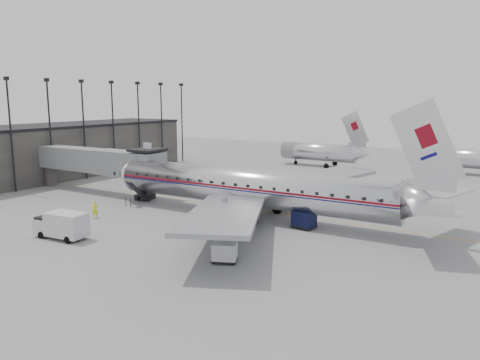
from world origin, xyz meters
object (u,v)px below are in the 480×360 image
object	(u,v)px
airliner	(255,188)
service_van	(61,224)
baggage_cart_navy	(304,219)
baggage_cart_white	(225,252)
ramp_worker	(95,210)

from	to	relation	value
airliner	service_van	bearing A→B (deg)	-127.00
baggage_cart_navy	baggage_cart_white	xyz separation A→B (m)	(-1.33, -12.00, -0.09)
baggage_cart_white	service_van	bearing A→B (deg)	164.90
service_van	baggage_cart_navy	size ratio (longest dim) A/B	2.23
airliner	baggage_cart_navy	xyz separation A→B (m)	(6.14, -1.02, -2.28)
baggage_cart_navy	baggage_cart_white	bearing A→B (deg)	-87.12
baggage_cart_navy	ramp_worker	xyz separation A→B (m)	(-20.35, -8.00, 0.02)
airliner	baggage_cart_navy	world-z (taller)	airliner
baggage_cart_white	ramp_worker	world-z (taller)	ramp_worker
baggage_cart_navy	ramp_worker	size ratio (longest dim) A/B	1.30
baggage_cart_white	ramp_worker	bearing A→B (deg)	144.13
airliner	service_van	distance (m)	19.25
baggage_cart_navy	ramp_worker	world-z (taller)	ramp_worker
baggage_cart_white	ramp_worker	size ratio (longest dim) A/B	1.30
airliner	baggage_cart_white	world-z (taller)	airliner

